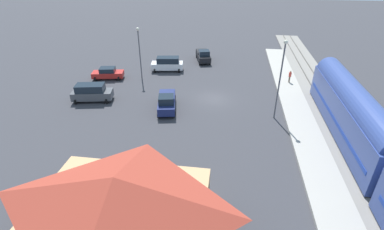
{
  "coord_description": "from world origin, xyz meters",
  "views": [
    {
      "loc": [
        -1.97,
        33.37,
        16.16
      ],
      "look_at": [
        1.84,
        6.38,
        1.0
      ],
      "focal_mm": 26.96,
      "sensor_mm": 36.0,
      "label": 1
    }
  ],
  "objects_px": {
    "station_building": "(119,212)",
    "pickup_navy": "(167,101)",
    "sedan_red": "(108,73)",
    "light_pole_near_platform": "(281,72)",
    "light_pole_lot_center": "(139,47)",
    "suv_charcoal": "(92,92)",
    "pickup_black": "(203,55)",
    "suv_white": "(167,64)",
    "pedestrian_on_platform": "(290,76)"
  },
  "relations": [
    {
      "from": "station_building",
      "to": "pickup_navy",
      "type": "distance_m",
      "value": 18.57
    },
    {
      "from": "sedan_red",
      "to": "light_pole_near_platform",
      "type": "height_order",
      "value": "light_pole_near_platform"
    },
    {
      "from": "pickup_navy",
      "to": "light_pole_lot_center",
      "type": "height_order",
      "value": "light_pole_lot_center"
    },
    {
      "from": "sedan_red",
      "to": "light_pole_lot_center",
      "type": "xyz_separation_m",
      "value": [
        -4.96,
        -0.65,
        3.87
      ]
    },
    {
      "from": "sedan_red",
      "to": "pickup_navy",
      "type": "distance_m",
      "value": 13.53
    },
    {
      "from": "light_pole_near_platform",
      "to": "light_pole_lot_center",
      "type": "bearing_deg",
      "value": -26.98
    },
    {
      "from": "pickup_navy",
      "to": "sedan_red",
      "type": "bearing_deg",
      "value": -37.6
    },
    {
      "from": "suv_charcoal",
      "to": "light_pole_near_platform",
      "type": "height_order",
      "value": "light_pole_near_platform"
    },
    {
      "from": "pickup_black",
      "to": "suv_white",
      "type": "bearing_deg",
      "value": 47.68
    },
    {
      "from": "pedestrian_on_platform",
      "to": "pickup_navy",
      "type": "relative_size",
      "value": 0.3
    },
    {
      "from": "pedestrian_on_platform",
      "to": "suv_charcoal",
      "type": "distance_m",
      "value": 26.91
    },
    {
      "from": "suv_charcoal",
      "to": "sedan_red",
      "type": "bearing_deg",
      "value": -82.66
    },
    {
      "from": "sedan_red",
      "to": "pickup_navy",
      "type": "bearing_deg",
      "value": 142.4
    },
    {
      "from": "pickup_black",
      "to": "light_pole_near_platform",
      "type": "xyz_separation_m",
      "value": [
        -10.08,
        18.83,
        4.45
      ]
    },
    {
      "from": "suv_white",
      "to": "light_pole_near_platform",
      "type": "xyz_separation_m",
      "value": [
        -15.17,
        13.24,
        4.32
      ]
    },
    {
      "from": "suv_charcoal",
      "to": "suv_white",
      "type": "bearing_deg",
      "value": -120.6
    },
    {
      "from": "pedestrian_on_platform",
      "to": "light_pole_near_platform",
      "type": "distance_m",
      "value": 11.55
    },
    {
      "from": "pedestrian_on_platform",
      "to": "pickup_black",
      "type": "distance_m",
      "value": 15.72
    },
    {
      "from": "light_pole_near_platform",
      "to": "station_building",
      "type": "bearing_deg",
      "value": 58.2
    },
    {
      "from": "suv_charcoal",
      "to": "pickup_black",
      "type": "xyz_separation_m",
      "value": [
        -12.15,
        -17.53,
        -0.12
      ]
    },
    {
      "from": "suv_charcoal",
      "to": "pickup_black",
      "type": "height_order",
      "value": "suv_charcoal"
    },
    {
      "from": "sedan_red",
      "to": "light_pole_lot_center",
      "type": "relative_size",
      "value": 0.63
    },
    {
      "from": "suv_charcoal",
      "to": "light_pole_lot_center",
      "type": "xyz_separation_m",
      "value": [
        -4.01,
        -7.98,
        3.6
      ]
    },
    {
      "from": "pickup_navy",
      "to": "light_pole_near_platform",
      "type": "xyz_separation_m",
      "value": [
        -12.46,
        0.37,
        4.45
      ]
    },
    {
      "from": "sedan_red",
      "to": "suv_white",
      "type": "bearing_deg",
      "value": -150.05
    },
    {
      "from": "sedan_red",
      "to": "light_pole_near_platform",
      "type": "relative_size",
      "value": 0.54
    },
    {
      "from": "sedan_red",
      "to": "light_pole_near_platform",
      "type": "bearing_deg",
      "value": 159.59
    },
    {
      "from": "suv_charcoal",
      "to": "light_pole_lot_center",
      "type": "height_order",
      "value": "light_pole_lot_center"
    },
    {
      "from": "pickup_black",
      "to": "light_pole_lot_center",
      "type": "xyz_separation_m",
      "value": [
        8.14,
        9.55,
        3.72
      ]
    },
    {
      "from": "suv_charcoal",
      "to": "light_pole_near_platform",
      "type": "distance_m",
      "value": 22.69
    },
    {
      "from": "station_building",
      "to": "suv_charcoal",
      "type": "height_order",
      "value": "station_building"
    },
    {
      "from": "station_building",
      "to": "light_pole_near_platform",
      "type": "xyz_separation_m",
      "value": [
        -11.2,
        -18.06,
        2.59
      ]
    },
    {
      "from": "station_building",
      "to": "light_pole_near_platform",
      "type": "height_order",
      "value": "light_pole_near_platform"
    },
    {
      "from": "pickup_black",
      "to": "pickup_navy",
      "type": "height_order",
      "value": "same"
    },
    {
      "from": "suv_charcoal",
      "to": "light_pole_lot_center",
      "type": "bearing_deg",
      "value": -116.69
    },
    {
      "from": "suv_charcoal",
      "to": "suv_white",
      "type": "relative_size",
      "value": 1.01
    },
    {
      "from": "sedan_red",
      "to": "suv_charcoal",
      "type": "height_order",
      "value": "suv_charcoal"
    },
    {
      "from": "pedestrian_on_platform",
      "to": "light_pole_lot_center",
      "type": "relative_size",
      "value": 0.23
    },
    {
      "from": "pickup_navy",
      "to": "suv_white",
      "type": "distance_m",
      "value": 13.15
    },
    {
      "from": "station_building",
      "to": "pickup_black",
      "type": "distance_m",
      "value": 36.96
    },
    {
      "from": "pedestrian_on_platform",
      "to": "light_pole_near_platform",
      "type": "relative_size",
      "value": 0.19
    },
    {
      "from": "pickup_navy",
      "to": "suv_white",
      "type": "xyz_separation_m",
      "value": [
        2.71,
        -12.87,
        0.12
      ]
    },
    {
      "from": "suv_charcoal",
      "to": "suv_white",
      "type": "height_order",
      "value": "same"
    },
    {
      "from": "suv_charcoal",
      "to": "light_pole_near_platform",
      "type": "bearing_deg",
      "value": 176.67
    },
    {
      "from": "light_pole_near_platform",
      "to": "sedan_red",
      "type": "bearing_deg",
      "value": -20.41
    },
    {
      "from": "pickup_navy",
      "to": "light_pole_near_platform",
      "type": "bearing_deg",
      "value": 178.3
    },
    {
      "from": "station_building",
      "to": "light_pole_lot_center",
      "type": "bearing_deg",
      "value": -75.59
    },
    {
      "from": "suv_white",
      "to": "light_pole_near_platform",
      "type": "distance_m",
      "value": 20.6
    },
    {
      "from": "light_pole_near_platform",
      "to": "light_pole_lot_center",
      "type": "height_order",
      "value": "light_pole_near_platform"
    },
    {
      "from": "station_building",
      "to": "suv_white",
      "type": "bearing_deg",
      "value": -82.76
    }
  ]
}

